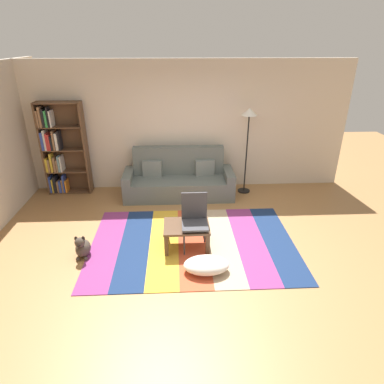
{
  "coord_description": "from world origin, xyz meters",
  "views": [
    {
      "loc": [
        -0.26,
        -4.36,
        3.02
      ],
      "look_at": [
        -0.01,
        0.74,
        0.65
      ],
      "focal_mm": 30.75,
      "sensor_mm": 36.0,
      "label": 1
    }
  ],
  "objects_px": {
    "standing_lamp": "(249,123)",
    "tv_remote": "(186,226)",
    "folding_chair": "(195,216)",
    "coffee_table": "(186,229)",
    "couch": "(179,180)",
    "dog": "(83,247)",
    "pouf": "(206,265)",
    "bookshelf": "(59,150)"
  },
  "relations": [
    {
      "from": "couch",
      "to": "folding_chair",
      "type": "relative_size",
      "value": 2.51
    },
    {
      "from": "standing_lamp",
      "to": "folding_chair",
      "type": "bearing_deg",
      "value": -120.49
    },
    {
      "from": "pouf",
      "to": "folding_chair",
      "type": "xyz_separation_m",
      "value": [
        -0.13,
        0.67,
        0.42
      ]
    },
    {
      "from": "pouf",
      "to": "bookshelf",
      "type": "bearing_deg",
      "value": 134.27
    },
    {
      "from": "coffee_table",
      "to": "pouf",
      "type": "xyz_separation_m",
      "value": [
        0.26,
        -0.65,
        -0.21
      ]
    },
    {
      "from": "couch",
      "to": "pouf",
      "type": "height_order",
      "value": "couch"
    },
    {
      "from": "bookshelf",
      "to": "dog",
      "type": "xyz_separation_m",
      "value": [
        0.97,
        -2.42,
        -0.78
      ]
    },
    {
      "from": "coffee_table",
      "to": "dog",
      "type": "bearing_deg",
      "value": -173.47
    },
    {
      "from": "bookshelf",
      "to": "folding_chair",
      "type": "bearing_deg",
      "value": -39.55
    },
    {
      "from": "tv_remote",
      "to": "folding_chair",
      "type": "xyz_separation_m",
      "value": [
        0.14,
        0.06,
        0.13
      ]
    },
    {
      "from": "bookshelf",
      "to": "pouf",
      "type": "xyz_separation_m",
      "value": [
        2.82,
        -2.89,
        -0.83
      ]
    },
    {
      "from": "dog",
      "to": "folding_chair",
      "type": "xyz_separation_m",
      "value": [
        1.72,
        0.2,
        0.37
      ]
    },
    {
      "from": "standing_lamp",
      "to": "tv_remote",
      "type": "height_order",
      "value": "standing_lamp"
    },
    {
      "from": "standing_lamp",
      "to": "tv_remote",
      "type": "distance_m",
      "value": 2.72
    },
    {
      "from": "folding_chair",
      "to": "bookshelf",
      "type": "bearing_deg",
      "value": 153.77
    },
    {
      "from": "pouf",
      "to": "coffee_table",
      "type": "bearing_deg",
      "value": 111.67
    },
    {
      "from": "standing_lamp",
      "to": "tv_remote",
      "type": "bearing_deg",
      "value": -122.5
    },
    {
      "from": "pouf",
      "to": "tv_remote",
      "type": "distance_m",
      "value": 0.73
    },
    {
      "from": "coffee_table",
      "to": "tv_remote",
      "type": "xyz_separation_m",
      "value": [
        -0.01,
        -0.04,
        0.08
      ]
    },
    {
      "from": "dog",
      "to": "tv_remote",
      "type": "xyz_separation_m",
      "value": [
        1.58,
        0.14,
        0.24
      ]
    },
    {
      "from": "couch",
      "to": "pouf",
      "type": "distance_m",
      "value": 2.64
    },
    {
      "from": "coffee_table",
      "to": "couch",
      "type": "bearing_deg",
      "value": 92.73
    },
    {
      "from": "pouf",
      "to": "dog",
      "type": "height_order",
      "value": "dog"
    },
    {
      "from": "pouf",
      "to": "tv_remote",
      "type": "bearing_deg",
      "value": 113.64
    },
    {
      "from": "standing_lamp",
      "to": "dog",
      "type": "bearing_deg",
      "value": -142.44
    },
    {
      "from": "coffee_table",
      "to": "folding_chair",
      "type": "distance_m",
      "value": 0.25
    },
    {
      "from": "couch",
      "to": "tv_remote",
      "type": "xyz_separation_m",
      "value": [
        0.08,
        -2.0,
        0.07
      ]
    },
    {
      "from": "pouf",
      "to": "standing_lamp",
      "type": "relative_size",
      "value": 0.36
    },
    {
      "from": "couch",
      "to": "dog",
      "type": "distance_m",
      "value": 2.62
    },
    {
      "from": "dog",
      "to": "folding_chair",
      "type": "bearing_deg",
      "value": 6.76
    },
    {
      "from": "coffee_table",
      "to": "dog",
      "type": "height_order",
      "value": "dog"
    },
    {
      "from": "pouf",
      "to": "tv_remote",
      "type": "height_order",
      "value": "tv_remote"
    },
    {
      "from": "coffee_table",
      "to": "standing_lamp",
      "type": "xyz_separation_m",
      "value": [
        1.33,
        2.06,
        1.18
      ]
    },
    {
      "from": "couch",
      "to": "pouf",
      "type": "bearing_deg",
      "value": -82.31
    },
    {
      "from": "dog",
      "to": "standing_lamp",
      "type": "bearing_deg",
      "value": 37.56
    },
    {
      "from": "couch",
      "to": "coffee_table",
      "type": "height_order",
      "value": "couch"
    },
    {
      "from": "couch",
      "to": "coffee_table",
      "type": "distance_m",
      "value": 1.96
    },
    {
      "from": "dog",
      "to": "tv_remote",
      "type": "distance_m",
      "value": 1.6
    },
    {
      "from": "couch",
      "to": "bookshelf",
      "type": "height_order",
      "value": "bookshelf"
    },
    {
      "from": "couch",
      "to": "standing_lamp",
      "type": "distance_m",
      "value": 1.84
    },
    {
      "from": "coffee_table",
      "to": "tv_remote",
      "type": "height_order",
      "value": "tv_remote"
    },
    {
      "from": "standing_lamp",
      "to": "pouf",
      "type": "bearing_deg",
      "value": -111.52
    }
  ]
}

